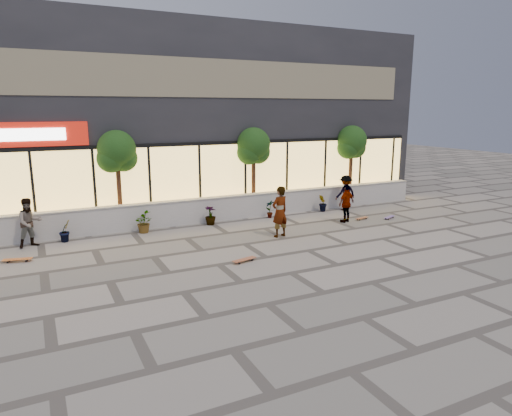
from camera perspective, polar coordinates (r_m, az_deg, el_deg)
name	(u,v)px	position (r m, az deg, el deg)	size (l,w,h in m)	color
ground	(292,273)	(13.55, 4.48, -8.12)	(80.00, 80.00, 0.00)	#9D9388
planter_wall	(208,210)	(19.51, -6.02, -0.20)	(22.00, 0.42, 1.04)	silver
retail_building	(169,118)	(24.28, -10.81, 10.95)	(24.00, 9.17, 8.50)	#242429
shrub_b	(65,231)	(17.90, -22.76, -2.64)	(0.45, 0.36, 0.81)	#1D3E13
shrub_c	(143,222)	(18.24, -13.98, -1.76)	(0.73, 0.63, 0.81)	#1D3E13
shrub_d	(210,215)	(19.00, -5.71, -0.90)	(0.45, 0.45, 0.81)	#1D3E13
shrub_e	(270,209)	(20.12, 1.77, -0.10)	(0.43, 0.29, 0.81)	#1D3E13
shrub_f	(323,203)	(21.55, 8.36, 0.60)	(0.45, 0.36, 0.81)	#1D3E13
tree_midwest	(117,154)	(18.92, -16.99, 6.50)	(1.60, 1.50, 3.92)	#482819
tree_mideast	(254,148)	(20.75, -0.31, 7.49)	(1.60, 1.50, 3.92)	#482819
tree_east	(352,144)	(23.67, 11.87, 7.82)	(1.60, 1.50, 3.92)	#482819
skater_center	(280,212)	(17.03, 2.99, -0.46)	(0.70, 0.46, 1.93)	white
skater_left	(30,223)	(17.63, -26.44, -1.65)	(0.84, 0.65, 1.73)	#9B8064
skater_right_near	(346,203)	(19.63, 11.23, 0.58)	(0.96, 0.40, 1.64)	silver
skater_right_far	(345,193)	(22.03, 11.12, 1.88)	(1.07, 0.62, 1.66)	maroon
skateboard_center	(244,260)	(14.42, -1.47, -6.46)	(0.85, 0.39, 0.10)	#964D31
skateboard_left	(17,259)	(16.26, -27.67, -5.71)	(0.89, 0.43, 0.10)	#B75922
skateboard_right_near	(362,218)	(20.37, 13.10, -1.23)	(0.72, 0.32, 0.08)	#9D5733
skateboard_right_far	(389,217)	(20.86, 16.34, -1.08)	(0.76, 0.47, 0.09)	#6E549B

